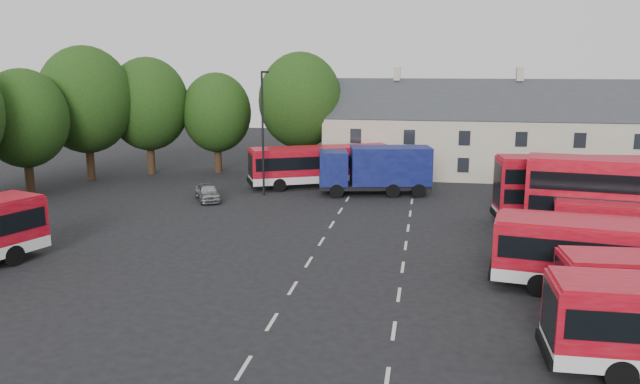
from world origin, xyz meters
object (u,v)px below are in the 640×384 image
(box_truck, at_px, (376,168))
(silver_car, at_px, (208,192))
(bus_dd_south, at_px, (635,196))
(lamppost, at_px, (263,130))

(box_truck, distance_m, silver_car, 13.50)
(bus_dd_south, bearing_deg, box_truck, 153.41)
(box_truck, relative_size, silver_car, 2.37)
(bus_dd_south, xyz_separation_m, silver_car, (-28.64, 6.83, -2.18))
(silver_car, bearing_deg, box_truck, -9.27)
(bus_dd_south, xyz_separation_m, lamppost, (-24.85, 9.49, 2.42))
(lamppost, bearing_deg, box_truck, 11.94)
(bus_dd_south, relative_size, lamppost, 1.26)
(box_truck, height_order, lamppost, lamppost)
(box_truck, bearing_deg, lamppost, -179.53)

